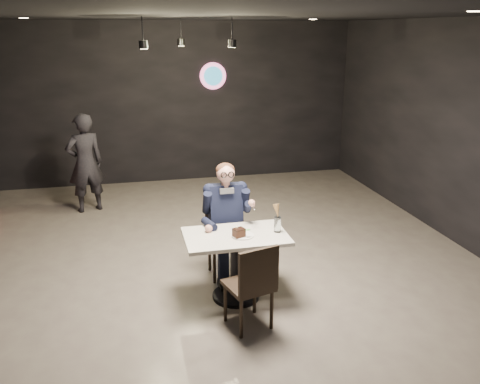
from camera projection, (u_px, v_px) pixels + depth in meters
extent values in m
plane|color=gray|center=(215.00, 287.00, 5.88)|extent=(9.00, 9.00, 0.00)
cube|color=black|center=(186.00, 26.00, 6.86)|extent=(1.40, 1.20, 0.36)
cube|color=silver|center=(236.00, 266.00, 5.54)|extent=(1.10, 0.70, 0.75)
cube|color=black|center=(226.00, 240.00, 6.02)|extent=(0.42, 0.46, 0.92)
cube|color=black|center=(248.00, 284.00, 4.99)|extent=(0.53, 0.55, 0.92)
cube|color=black|center=(226.00, 219.00, 5.94)|extent=(0.60, 0.80, 1.44)
cylinder|color=white|center=(243.00, 236.00, 5.38)|extent=(0.24, 0.24, 0.01)
cube|color=black|center=(239.00, 233.00, 5.33)|extent=(0.14, 0.13, 0.08)
ellipsoid|color=#2A7D28|center=(248.00, 230.00, 5.31)|extent=(0.06, 0.04, 0.01)
cylinder|color=silver|center=(277.00, 224.00, 5.48)|extent=(0.08, 0.08, 0.17)
cone|color=tan|center=(277.00, 211.00, 5.40)|extent=(0.09, 0.09, 0.14)
imported|color=black|center=(85.00, 163.00, 8.12)|extent=(0.68, 0.55, 1.60)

